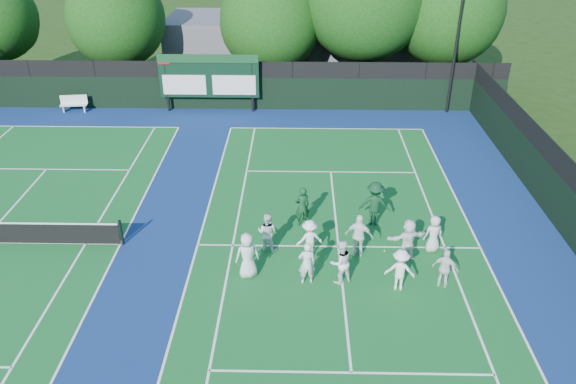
{
  "coord_description": "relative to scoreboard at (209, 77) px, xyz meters",
  "views": [
    {
      "loc": [
        -1.59,
        -17.04,
        12.4
      ],
      "look_at": [
        -2.0,
        3.0,
        1.3
      ],
      "focal_mm": 35.0,
      "sensor_mm": 36.0,
      "label": 1
    }
  ],
  "objects": [
    {
      "name": "player_front_1",
      "position": [
        5.75,
        -16.81,
        -1.36
      ],
      "size": [
        0.66,
        0.49,
        1.66
      ],
      "primitive_type": "imported",
      "rotation": [
        0.0,
        0.0,
        3.3
      ],
      "color": "silver",
      "rests_on": "ground"
    },
    {
      "name": "court_apron",
      "position": [
        1.01,
        -14.59,
        -2.19
      ],
      "size": [
        34.0,
        32.0,
        0.01
      ],
      "primitive_type": "cube",
      "color": "navy",
      "rests_on": "ground"
    },
    {
      "name": "clubhouse",
      "position": [
        5.01,
        8.41,
        -0.19
      ],
      "size": [
        18.0,
        6.0,
        4.0
      ],
      "primitive_type": "cube",
      "color": "slate",
      "rests_on": "ground"
    },
    {
      "name": "player_front_0",
      "position": [
        3.66,
        -16.47,
        -1.31
      ],
      "size": [
        0.99,
        0.79,
        1.76
      ],
      "primitive_type": "imported",
      "rotation": [
        0.0,
        0.0,
        3.44
      ],
      "color": "silver",
      "rests_on": "ground"
    },
    {
      "name": "tree_c",
      "position": [
        3.71,
        3.99,
        2.23
      ],
      "size": [
        6.51,
        6.51,
        7.84
      ],
      "color": "black",
      "rests_on": "ground"
    },
    {
      "name": "tennis_ball_1",
      "position": [
        8.76,
        -14.87,
        -2.16
      ],
      "size": [
        0.07,
        0.07,
        0.07
      ],
      "primitive_type": "sphere",
      "color": "yellow",
      "rests_on": "ground"
    },
    {
      "name": "light_pole_right",
      "position": [
        14.51,
        0.11,
        4.11
      ],
      "size": [
        1.2,
        0.3,
        10.12
      ],
      "color": "black",
      "rests_on": "ground"
    },
    {
      "name": "coach_right",
      "position": [
        8.54,
        -12.87,
        -1.23
      ],
      "size": [
        1.32,
        0.87,
        1.92
      ],
      "primitive_type": "imported",
      "rotation": [
        0.0,
        0.0,
        3.01
      ],
      "color": "#0E341D",
      "rests_on": "ground"
    },
    {
      "name": "player_back_3",
      "position": [
        9.5,
        -15.3,
        -1.35
      ],
      "size": [
        1.64,
        0.92,
        1.69
      ],
      "primitive_type": "imported",
      "rotation": [
        0.0,
        0.0,
        3.43
      ],
      "color": "white",
      "rests_on": "ground"
    },
    {
      "name": "coach_left",
      "position": [
        5.6,
        -12.99,
        -1.33
      ],
      "size": [
        0.73,
        0.59,
        1.72
      ],
      "primitive_type": "imported",
      "rotation": [
        0.0,
        0.0,
        3.47
      ],
      "color": "#103D1F",
      "rests_on": "ground"
    },
    {
      "name": "near_court",
      "position": [
        7.01,
        -14.59,
        -2.18
      ],
      "size": [
        11.05,
        23.85,
        0.01
      ],
      "color": "#135E24",
      "rests_on": "ground"
    },
    {
      "name": "tree_b",
      "position": [
        -6.2,
        3.99,
        2.38
      ],
      "size": [
        6.24,
        6.24,
        7.85
      ],
      "color": "black",
      "rests_on": "ground"
    },
    {
      "name": "player_back_1",
      "position": [
        5.86,
        -15.21,
        -1.42
      ],
      "size": [
        1.12,
        0.84,
        1.54
      ],
      "primitive_type": "imported",
      "rotation": [
        0.0,
        0.0,
        3.44
      ],
      "color": "white",
      "rests_on": "ground"
    },
    {
      "name": "back_fence",
      "position": [
        1.01,
        0.41,
        -0.83
      ],
      "size": [
        34.0,
        0.08,
        3.0
      ],
      "color": "black",
      "rests_on": "ground"
    },
    {
      "name": "tennis_ball_0",
      "position": [
        3.36,
        -14.39,
        -2.16
      ],
      "size": [
        0.07,
        0.07,
        0.07
      ],
      "primitive_type": "sphere",
      "color": "yellow",
      "rests_on": "ground"
    },
    {
      "name": "tennis_ball_4",
      "position": [
        9.3,
        -11.85,
        -2.16
      ],
      "size": [
        0.07,
        0.07,
        0.07
      ],
      "primitive_type": "sphere",
      "color": "yellow",
      "rests_on": "ground"
    },
    {
      "name": "scoreboard",
      "position": [
        0.0,
        0.0,
        0.0
      ],
      "size": [
        6.0,
        0.21,
        3.55
      ],
      "color": "black",
      "rests_on": "ground"
    },
    {
      "name": "ground",
      "position": [
        7.01,
        -15.59,
        -2.19
      ],
      "size": [
        120.0,
        120.0,
        0.0
      ],
      "primitive_type": "plane",
      "color": "#1C370F",
      "rests_on": "ground"
    },
    {
      "name": "tree_e",
      "position": [
        14.9,
        3.99,
        2.98
      ],
      "size": [
        6.99,
        6.99,
        8.84
      ],
      "color": "black",
      "rests_on": "ground"
    },
    {
      "name": "bench",
      "position": [
        -8.37,
        -0.21,
        -1.64
      ],
      "size": [
        1.65,
        0.63,
        1.02
      ],
      "color": "white",
      "rests_on": "ground"
    },
    {
      "name": "player_back_2",
      "position": [
        7.71,
        -15.13,
        -1.31
      ],
      "size": [
        1.11,
        0.67,
        1.76
      ],
      "primitive_type": "imported",
      "rotation": [
        0.0,
        0.0,
        2.89
      ],
      "color": "white",
      "rests_on": "ground"
    },
    {
      "name": "player_back_4",
      "position": [
        10.57,
        -14.75,
        -1.44
      ],
      "size": [
        0.84,
        0.66,
        1.51
      ],
      "primitive_type": "imported",
      "rotation": [
        0.0,
        0.0,
        3.41
      ],
      "color": "silver",
      "rests_on": "ground"
    },
    {
      "name": "player_front_3",
      "position": [
        8.94,
        -17.08,
        -1.4
      ],
      "size": [
        1.1,
        0.74,
        1.58
      ],
      "primitive_type": "imported",
      "rotation": [
        0.0,
        0.0,
        2.98
      ],
      "color": "white",
      "rests_on": "ground"
    },
    {
      "name": "player_front_2",
      "position": [
        6.93,
        -16.74,
        -1.35
      ],
      "size": [
        1.01,
        0.92,
        1.69
      ],
      "primitive_type": "imported",
      "rotation": [
        0.0,
        0.0,
        3.58
      ],
      "color": "white",
      "rests_on": "ground"
    },
    {
      "name": "tennis_ball_3",
      "position": [
        3.57,
        -14.13,
        -2.16
      ],
      "size": [
        0.07,
        0.07,
        0.07
      ],
      "primitive_type": "sphere",
      "color": "yellow",
      "rests_on": "ground"
    },
    {
      "name": "player_back_0",
      "position": [
        4.27,
        -14.82,
        -1.4
      ],
      "size": [
        0.91,
        0.8,
        1.59
      ],
      "primitive_type": "imported",
      "rotation": [
        0.0,
        0.0,
        2.85
      ],
      "color": "white",
      "rests_on": "ground"
    },
    {
      "name": "tree_d",
      "position": [
        9.69,
        3.99,
        3.68
      ],
      "size": [
        7.91,
        7.91,
        10.03
      ],
      "color": "black",
      "rests_on": "ground"
    },
    {
      "name": "player_front_4",
      "position": [
        10.51,
        -16.92,
        -1.44
      ],
      "size": [
        0.95,
        0.69,
        1.5
      ],
      "primitive_type": "imported",
      "rotation": [
        0.0,
        0.0,
        2.73
      ],
      "color": "white",
      "rests_on": "ground"
    }
  ]
}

